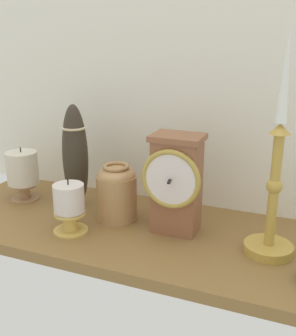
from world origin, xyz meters
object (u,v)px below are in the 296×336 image
at_px(brass_vase_jar, 117,191).
at_px(pillar_candle_near_clock, 69,206).
at_px(candlestick_tall_left, 274,189).
at_px(mantel_clock, 176,183).
at_px(pillar_candle_front, 23,172).
at_px(tall_ceramic_vase, 75,156).

xyz_separation_m(brass_vase_jar, pillar_candle_near_clock, (-0.06, -0.10, -0.01)).
bearing_deg(candlestick_tall_left, mantel_clock, 174.03).
xyz_separation_m(pillar_candle_front, pillar_candle_near_clock, (0.21, -0.11, -0.01)).
bearing_deg(pillar_candle_near_clock, mantel_clock, 23.28).
bearing_deg(mantel_clock, pillar_candle_near_clock, -156.72).
bearing_deg(pillar_candle_near_clock, tall_ceramic_vase, 115.30).
relative_size(brass_vase_jar, pillar_candle_front, 0.95).
xyz_separation_m(candlestick_tall_left, pillar_candle_front, (-0.61, 0.04, -0.06)).
xyz_separation_m(candlestick_tall_left, pillar_candle_near_clock, (-0.40, -0.07, -0.07)).
xyz_separation_m(mantel_clock, pillar_candle_near_clock, (-0.21, -0.09, -0.05)).
distance_m(pillar_candle_near_clock, tall_ceramic_vase, 0.15).
bearing_deg(candlestick_tall_left, tall_ceramic_vase, 173.00).
distance_m(mantel_clock, brass_vase_jar, 0.15).
xyz_separation_m(brass_vase_jar, tall_ceramic_vase, (-0.12, 0.03, 0.06)).
height_order(mantel_clock, pillar_candle_front, mantel_clock).
height_order(candlestick_tall_left, brass_vase_jar, candlestick_tall_left).
bearing_deg(candlestick_tall_left, brass_vase_jar, 175.15).
bearing_deg(candlestick_tall_left, pillar_candle_front, 175.92).
relative_size(pillar_candle_near_clock, tall_ceramic_vase, 0.47).
relative_size(mantel_clock, tall_ceramic_vase, 0.84).
bearing_deg(pillar_candle_near_clock, candlestick_tall_left, 9.54).
bearing_deg(pillar_candle_near_clock, pillar_candle_front, 151.84).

